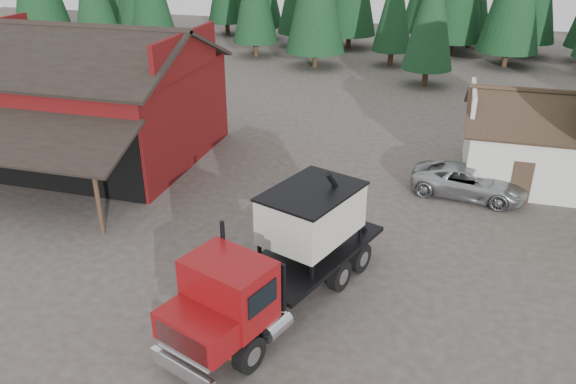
# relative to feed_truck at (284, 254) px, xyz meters

# --- Properties ---
(ground) EXTENTS (120.00, 120.00, 0.00)m
(ground) POSITION_rel_feed_truck_xyz_m (-3.11, 0.50, -2.00)
(ground) COLOR #453C36
(ground) RESTS_ON ground
(red_barn) EXTENTS (12.80, 13.63, 7.18)m
(red_barn) POSITION_rel_feed_truck_xyz_m (-14.11, 10.40, 0.69)
(red_barn) COLOR #601013
(red_barn) RESTS_ON ground
(farmhouse) EXTENTS (8.60, 6.42, 4.65)m
(farmhouse) POSITION_rel_feed_truck_xyz_m (9.89, 13.49, -0.33)
(farmhouse) COLOR silver
(farmhouse) RESTS_ON ground
(conifer_backdrop) EXTENTS (76.00, 16.00, 16.00)m
(conifer_backdrop) POSITION_rel_feed_truck_xyz_m (-3.11, 42.50, -2.00)
(conifer_backdrop) COLOR #103219
(conifer_backdrop) RESTS_ON ground
(near_pine_b) EXTENTS (3.96, 3.96, 10.40)m
(near_pine_b) POSITION_rel_feed_truck_xyz_m (2.89, 30.50, 3.89)
(near_pine_b) COLOR #382619
(near_pine_b) RESTS_ON ground
(feed_truck) EXTENTS (5.66, 9.74, 4.27)m
(feed_truck) POSITION_rel_feed_truck_xyz_m (0.00, 0.00, 0.00)
(feed_truck) COLOR black
(feed_truck) RESTS_ON ground
(silver_car) EXTENTS (5.59, 3.21, 1.47)m
(silver_car) POSITION_rel_feed_truck_xyz_m (6.08, 10.50, -1.26)
(silver_car) COLOR #A2A6AA
(silver_car) RESTS_ON ground
(equip_box) EXTENTS (0.82, 1.17, 0.60)m
(equip_box) POSITION_rel_feed_truck_xyz_m (-0.96, -2.54, -1.70)
(equip_box) COLOR maroon
(equip_box) RESTS_ON ground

